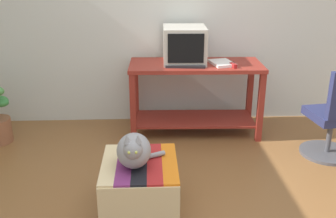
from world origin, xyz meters
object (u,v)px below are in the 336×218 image
(cat, at_px, (134,150))
(keyboard, at_px, (185,66))
(office_chair, at_px, (336,120))
(book, at_px, (222,63))
(ottoman_with_blanket, at_px, (140,187))
(tv_monitor, at_px, (184,45))
(desk, at_px, (195,86))
(stapler, at_px, (233,65))

(cat, bearing_deg, keyboard, 70.76)
(keyboard, height_order, office_chair, office_chair)
(book, height_order, ottoman_with_blanket, book)
(tv_monitor, height_order, office_chair, tv_monitor)
(cat, bearing_deg, desk, 68.28)
(book, bearing_deg, keyboard, 178.59)
(keyboard, relative_size, ottoman_with_blanket, 0.63)
(tv_monitor, relative_size, stapler, 4.47)
(keyboard, bearing_deg, book, 17.16)
(ottoman_with_blanket, xyz_separation_m, cat, (-0.03, -0.05, 0.33))
(book, relative_size, cat, 0.84)
(book, height_order, cat, book)
(stapler, bearing_deg, desk, 140.88)
(desk, distance_m, ottoman_with_blanket, 1.60)
(stapler, bearing_deg, ottoman_with_blanket, -139.12)
(tv_monitor, height_order, ottoman_with_blanket, tv_monitor)
(ottoman_with_blanket, distance_m, stapler, 1.70)
(desk, bearing_deg, book, -9.37)
(desk, xyz_separation_m, cat, (-0.60, -1.51, 0.00))
(keyboard, distance_m, book, 0.40)
(cat, bearing_deg, office_chair, 24.39)
(tv_monitor, bearing_deg, desk, -28.41)
(cat, bearing_deg, tv_monitor, 72.88)
(desk, bearing_deg, office_chair, -26.57)
(keyboard, xyz_separation_m, stapler, (0.48, -0.04, 0.01))
(keyboard, height_order, ottoman_with_blanket, keyboard)
(book, relative_size, ottoman_with_blanket, 0.47)
(desk, height_order, book, book)
(office_chair, bearing_deg, tv_monitor, -35.94)
(desk, xyz_separation_m, book, (0.27, -0.05, 0.26))
(tv_monitor, xyz_separation_m, office_chair, (1.37, -0.74, -0.57))
(book, height_order, office_chair, office_chair)
(stapler, bearing_deg, book, 113.83)
(desk, relative_size, cat, 3.97)
(office_chair, bearing_deg, desk, -35.78)
(desk, distance_m, book, 0.38)
(office_chair, bearing_deg, book, -39.78)
(desk, xyz_separation_m, office_chair, (1.25, -0.67, -0.14))
(keyboard, relative_size, stapler, 3.64)
(book, distance_m, cat, 1.72)
(keyboard, xyz_separation_m, cat, (-0.48, -1.38, -0.26))
(office_chair, bearing_deg, ottoman_with_blanket, 15.96)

